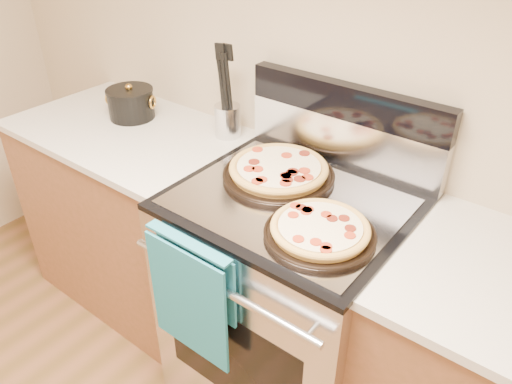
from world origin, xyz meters
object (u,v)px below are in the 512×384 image
Objects in this scene: range_body at (288,301)px; utensil_crock at (228,121)px; pepperoni_pizza_back at (279,171)px; saucepan at (131,105)px; pepperoni_pizza_front at (320,230)px.

range_body is 6.81× the size of utensil_crock.
range_body is 0.52m from pepperoni_pizza_back.
saucepan reaches higher than pepperoni_pizza_back.
pepperoni_pizza_back is 1.96× the size of saucepan.
utensil_crock is 0.67× the size of saucepan.
utensil_crock is 0.47m from saucepan.
pepperoni_pizza_front is 1.65× the size of saucepan.
pepperoni_pizza_front is 0.76m from utensil_crock.
utensil_crock reaches higher than saucepan.
saucepan reaches higher than pepperoni_pizza_front.
range_body is at bearing -32.21° from pepperoni_pizza_back.
range_body is at bearing -26.18° from utensil_crock.
saucepan is at bearing 167.47° from pepperoni_pizza_front.
saucepan is at bearing 176.60° from pepperoni_pizza_back.
pepperoni_pizza_front is 2.45× the size of utensil_crock.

